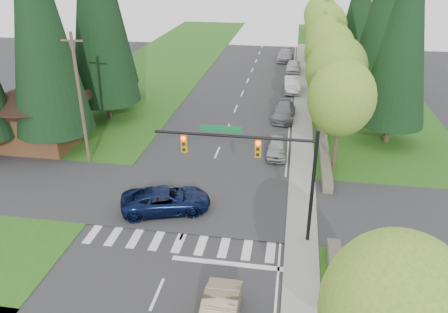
% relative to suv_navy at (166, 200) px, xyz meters
% --- Properties ---
extents(ground, '(120.00, 120.00, 0.00)m').
position_rel_suv_navy_xyz_m(ground, '(1.63, -6.32, -0.78)').
color(ground, '#28282B').
rests_on(ground, ground).
extents(grass_east, '(14.00, 110.00, 0.06)m').
position_rel_suv_navy_xyz_m(grass_east, '(14.63, 13.68, -0.75)').
color(grass_east, '#275316').
rests_on(grass_east, ground).
extents(grass_west, '(14.00, 110.00, 0.06)m').
position_rel_suv_navy_xyz_m(grass_west, '(-11.37, 13.68, -0.75)').
color(grass_west, '#275316').
rests_on(grass_west, ground).
extents(cross_street, '(120.00, 8.00, 0.10)m').
position_rel_suv_navy_xyz_m(cross_street, '(1.63, 1.68, -0.78)').
color(cross_street, '#28282B').
rests_on(cross_street, ground).
extents(sidewalk_east, '(1.80, 80.00, 0.13)m').
position_rel_suv_navy_xyz_m(sidewalk_east, '(8.53, 15.68, -0.71)').
color(sidewalk_east, gray).
rests_on(sidewalk_east, ground).
extents(curb_east, '(0.20, 80.00, 0.13)m').
position_rel_suv_navy_xyz_m(curb_east, '(7.68, 15.68, -0.71)').
color(curb_east, gray).
rests_on(curb_east, ground).
extents(stone_wall_north, '(0.70, 40.00, 0.70)m').
position_rel_suv_navy_xyz_m(stone_wall_north, '(10.23, 23.68, -0.43)').
color(stone_wall_north, '#4C4438').
rests_on(stone_wall_north, ground).
extents(traffic_signal, '(8.70, 0.37, 6.80)m').
position_rel_suv_navy_xyz_m(traffic_signal, '(6.00, -1.82, 4.21)').
color(traffic_signal, black).
rests_on(traffic_signal, ground).
extents(brown_building, '(8.40, 8.40, 5.40)m').
position_rel_suv_navy_xyz_m(brown_building, '(-13.37, 8.68, 2.36)').
color(brown_building, '#4C2D19').
rests_on(brown_building, ground).
extents(utility_pole, '(1.60, 0.24, 10.00)m').
position_rel_suv_navy_xyz_m(utility_pole, '(-7.87, 5.68, 4.37)').
color(utility_pole, '#473828').
rests_on(utility_pole, ground).
extents(decid_tree_0, '(4.80, 4.80, 8.37)m').
position_rel_suv_navy_xyz_m(decid_tree_0, '(10.83, 7.68, 4.82)').
color(decid_tree_0, '#38281C').
rests_on(decid_tree_0, ground).
extents(decid_tree_1, '(5.20, 5.20, 8.80)m').
position_rel_suv_navy_xyz_m(decid_tree_1, '(10.93, 14.68, 5.02)').
color(decid_tree_1, '#38281C').
rests_on(decid_tree_1, ground).
extents(decid_tree_2, '(5.00, 5.00, 8.82)m').
position_rel_suv_navy_xyz_m(decid_tree_2, '(10.73, 21.68, 5.15)').
color(decid_tree_2, '#38281C').
rests_on(decid_tree_2, ground).
extents(decid_tree_3, '(5.00, 5.00, 8.55)m').
position_rel_suv_navy_xyz_m(decid_tree_3, '(10.83, 28.68, 4.89)').
color(decid_tree_3, '#38281C').
rests_on(decid_tree_3, ground).
extents(decid_tree_4, '(5.40, 5.40, 9.18)m').
position_rel_suv_navy_xyz_m(decid_tree_4, '(10.93, 35.68, 5.29)').
color(decid_tree_4, '#38281C').
rests_on(decid_tree_4, ground).
extents(decid_tree_5, '(4.80, 4.80, 8.30)m').
position_rel_suv_navy_xyz_m(decid_tree_5, '(10.73, 42.68, 4.76)').
color(decid_tree_5, '#38281C').
rests_on(decid_tree_5, ground).
extents(decid_tree_6, '(5.20, 5.20, 8.86)m').
position_rel_suv_navy_xyz_m(decid_tree_6, '(10.83, 49.68, 5.09)').
color(decid_tree_6, '#38281C').
rests_on(decid_tree_6, ground).
extents(decid_tree_south, '(4.60, 4.60, 7.92)m').
position_rel_suv_navy_xyz_m(decid_tree_south, '(10.93, -12.32, 4.49)').
color(decid_tree_south, '#38281C').
rests_on(decid_tree_south, ground).
extents(conifer_w_a, '(6.12, 6.12, 19.80)m').
position_rel_suv_navy_xyz_m(conifer_w_a, '(-11.37, 7.68, 10.02)').
color(conifer_w_a, '#38281C').
rests_on(conifer_w_a, ground).
extents(conifer_w_b, '(5.44, 5.44, 17.80)m').
position_rel_suv_navy_xyz_m(conifer_w_b, '(-14.37, 11.68, 9.02)').
color(conifer_w_b, '#38281C').
rests_on(conifer_w_b, ground).
extents(conifer_w_e, '(5.78, 5.78, 18.80)m').
position_rel_suv_navy_xyz_m(conifer_w_e, '(-12.37, 21.68, 9.52)').
color(conifer_w_e, '#38281C').
rests_on(conifer_w_e, ground).
extents(conifer_e_a, '(5.44, 5.44, 17.80)m').
position_rel_suv_navy_xyz_m(conifer_e_a, '(15.63, 13.68, 9.02)').
color(conifer_e_a, '#38281C').
rests_on(conifer_e_a, ground).
extents(suv_navy, '(6.10, 4.18, 1.55)m').
position_rel_suv_navy_xyz_m(suv_navy, '(0.00, 0.00, 0.00)').
color(suv_navy, '#0B1538').
rests_on(suv_navy, ground).
extents(parked_car_a, '(1.73, 4.15, 1.41)m').
position_rel_suv_navy_xyz_m(parked_car_a, '(6.47, 9.56, -0.07)').
color(parked_car_a, '#A3A4A8').
rests_on(parked_car_a, ground).
extents(parked_car_b, '(2.32, 5.14, 1.46)m').
position_rel_suv_navy_xyz_m(parked_car_b, '(6.69, 18.06, -0.04)').
color(parked_car_b, slate).
rests_on(parked_car_b, ground).
extents(parked_car_c, '(2.04, 5.08, 1.64)m').
position_rel_suv_navy_xyz_m(parked_car_c, '(7.23, 27.36, 0.05)').
color(parked_car_c, silver).
rests_on(parked_car_c, ground).
extents(parked_car_d, '(1.97, 4.69, 1.58)m').
position_rel_suv_navy_xyz_m(parked_car_d, '(7.22, 36.23, 0.02)').
color(parked_car_d, silver).
rests_on(parked_car_d, ground).
extents(parked_car_e, '(2.41, 5.46, 1.56)m').
position_rel_suv_navy_xyz_m(parked_car_e, '(5.83, 43.16, 0.00)').
color(parked_car_e, '#9A9A9F').
rests_on(parked_car_e, ground).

